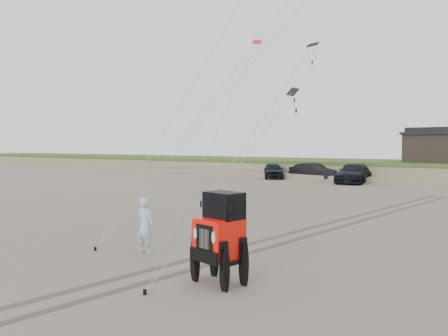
# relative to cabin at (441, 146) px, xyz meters

# --- Properties ---
(ground) EXTENTS (160.00, 160.00, 0.00)m
(ground) POSITION_rel_cabin_xyz_m (-2.00, -37.00, -3.24)
(ground) COLOR #6B6054
(ground) RESTS_ON ground
(dune_ridge) EXTENTS (160.00, 14.25, 1.73)m
(dune_ridge) POSITION_rel_cabin_xyz_m (-2.00, 0.50, -2.42)
(dune_ridge) COLOR #7A6B54
(dune_ridge) RESTS_ON ground
(cabin) EXTENTS (6.40, 5.40, 3.35)m
(cabin) POSITION_rel_cabin_xyz_m (0.00, 0.00, 0.00)
(cabin) COLOR black
(cabin) RESTS_ON dune_ridge
(truck_a) EXTENTS (4.01, 4.93, 1.58)m
(truck_a) POSITION_rel_cabin_xyz_m (-14.38, -6.71, -2.45)
(truck_a) COLOR black
(truck_a) RESTS_ON ground
(truck_b) EXTENTS (5.15, 3.01, 1.60)m
(truck_b) POSITION_rel_cabin_xyz_m (-10.47, -5.86, -2.44)
(truck_b) COLOR black
(truck_b) RESTS_ON ground
(truck_c) EXTENTS (2.98, 6.07, 1.70)m
(truck_c) POSITION_rel_cabin_xyz_m (-5.94, -7.43, -2.39)
(truck_c) COLOR black
(truck_c) RESTS_ON ground
(jeep) EXTENTS (2.96, 5.08, 1.78)m
(jeep) POSITION_rel_cabin_xyz_m (0.61, -37.31, -2.35)
(jeep) COLOR #F5150A
(jeep) RESTS_ON ground
(man) EXTENTS (0.66, 0.46, 1.74)m
(man) POSITION_rel_cabin_xyz_m (-3.02, -36.18, -2.37)
(man) COLOR #95BCE6
(man) RESTS_ON ground
(stake_main) EXTENTS (0.08, 0.08, 0.12)m
(stake_main) POSITION_rel_cabin_xyz_m (-4.55, -36.86, -3.18)
(stake_main) COLOR black
(stake_main) RESTS_ON ground
(stake_aux) EXTENTS (0.08, 0.08, 0.12)m
(stake_aux) POSITION_rel_cabin_xyz_m (-0.31, -38.90, -3.18)
(stake_aux) COLOR black
(stake_aux) RESTS_ON ground
(tire_tracks) EXTENTS (5.22, 29.74, 0.01)m
(tire_tracks) POSITION_rel_cabin_xyz_m (0.00, -29.00, -3.23)
(tire_tracks) COLOR #4C443D
(tire_tracks) RESTS_ON ground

